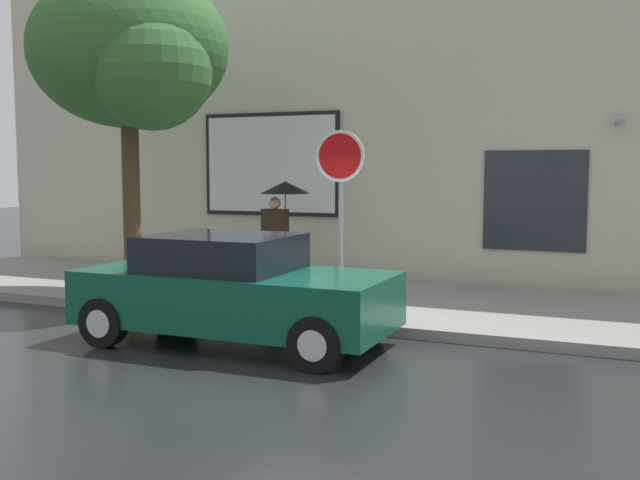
% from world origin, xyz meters
% --- Properties ---
extents(ground_plane, '(60.00, 60.00, 0.00)m').
position_xyz_m(ground_plane, '(0.00, 0.00, 0.00)').
color(ground_plane, black).
extents(sidewalk, '(20.00, 4.00, 0.15)m').
position_xyz_m(sidewalk, '(0.00, 3.00, 0.07)').
color(sidewalk, gray).
rests_on(sidewalk, ground).
extents(building_facade, '(20.00, 0.67, 7.00)m').
position_xyz_m(building_facade, '(-0.02, 5.50, 3.48)').
color(building_facade, beige).
rests_on(building_facade, ground).
extents(parked_car, '(4.05, 1.86, 1.42)m').
position_xyz_m(parked_car, '(-0.90, -0.12, 0.70)').
color(parked_car, '#0F4C38').
rests_on(parked_car, ground).
extents(pedestrian_with_umbrella, '(0.92, 0.92, 1.89)m').
position_xyz_m(pedestrian_with_umbrella, '(-2.07, 3.71, 1.63)').
color(pedestrian_with_umbrella, black).
rests_on(pedestrian_with_umbrella, sidewalk).
extents(street_tree, '(3.51, 2.98, 5.44)m').
position_xyz_m(street_tree, '(-3.91, 1.87, 4.16)').
color(street_tree, '#4C3823').
rests_on(street_tree, sidewalk).
extents(stop_sign, '(0.76, 0.10, 2.69)m').
position_xyz_m(stop_sign, '(-0.14, 1.74, 2.05)').
color(stop_sign, gray).
rests_on(stop_sign, sidewalk).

